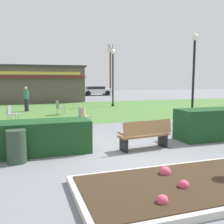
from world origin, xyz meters
TOP-DOWN VIEW (x-y plane):
  - ground_plane at (0.00, 0.00)m, footprint 80.00×80.00m
  - lawn_patch at (0.00, 11.44)m, footprint 36.00×12.00m
  - flower_bed at (0.18, -2.75)m, footprint 4.60×2.32m
  - park_bench at (0.64, 0.29)m, footprint 1.75×0.71m
  - hedge_left at (-2.45, 0.92)m, footprint 2.80×1.10m
  - hedge_right at (3.70, 0.86)m, footprint 2.77×1.10m
  - ornamental_grass_behind_left at (-1.07, 1.74)m, footprint 0.60×0.60m
  - ornamental_grass_behind_right at (-0.93, 2.17)m, footprint 0.58×0.58m
  - lamppost_mid at (5.37, 4.51)m, footprint 0.36×0.36m
  - lamppost_far at (3.85, 13.06)m, footprint 0.36×0.36m
  - trash_bin at (-3.20, 0.18)m, footprint 0.52×0.52m
  - food_kiosk at (-2.06, 19.56)m, footprint 9.47×4.87m
  - cafe_chair_west at (-0.93, 9.29)m, footprint 0.54×0.54m
  - cafe_chair_east at (-0.33, 5.00)m, footprint 0.57×0.57m
  - cafe_chair_center at (-3.62, 7.03)m, footprint 0.56×0.56m
  - person_strolling at (-2.85, 11.76)m, footprint 0.34×0.34m
  - parked_car_west_slot at (-3.55, 26.82)m, footprint 4.25×2.16m
  - parked_car_center_slot at (1.32, 26.82)m, footprint 4.21×2.07m
  - parked_car_east_slot at (6.12, 26.82)m, footprint 4.27×2.18m
  - tree_right_bg at (10.04, 32.72)m, footprint 0.91×0.96m

SIDE VIEW (x-z plane):
  - ground_plane at x=0.00m, z-range 0.00..0.00m
  - lawn_patch at x=0.00m, z-range 0.00..0.01m
  - flower_bed at x=0.18m, z-range -0.07..0.25m
  - trash_bin at x=-3.20m, z-range 0.00..0.90m
  - park_bench at x=0.64m, z-range 0.01..0.96m
  - hedge_left at x=-2.45m, z-range 0.00..0.99m
  - ornamental_grass_behind_left at x=-1.07m, z-range 0.00..1.03m
  - cafe_chair_west at x=-0.93m, z-range 0.08..0.97m
  - cafe_chair_east at x=-0.33m, z-range 0.08..0.97m
  - cafe_chair_center at x=-3.62m, z-range 0.08..0.97m
  - hedge_right at x=3.70m, z-range 0.00..1.13m
  - parked_car_west_slot at x=-3.55m, z-range 0.04..1.24m
  - parked_car_center_slot at x=1.32m, z-range 0.04..1.24m
  - parked_car_east_slot at x=6.12m, z-range 0.04..1.24m
  - ornamental_grass_behind_right at x=-0.93m, z-range 0.00..1.35m
  - person_strolling at x=-2.85m, z-range 0.02..1.71m
  - food_kiosk at x=-2.06m, z-range 0.01..3.48m
  - lamppost_mid at x=5.37m, z-range 0.56..5.08m
  - lamppost_far at x=3.85m, z-range 0.56..5.08m
  - tree_right_bg at x=10.04m, z-range -0.37..7.15m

